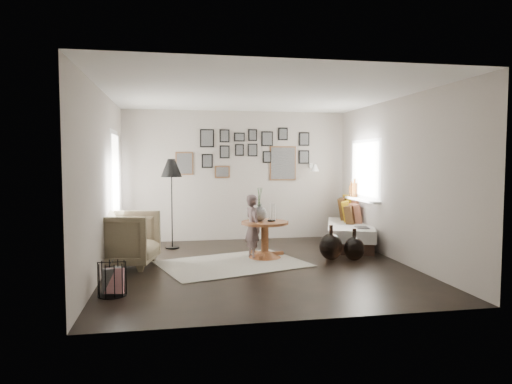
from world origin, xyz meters
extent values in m
plane|color=black|center=(0.00, 0.00, 0.00)|extent=(4.80, 4.80, 0.00)
plane|color=#A3998F|center=(0.00, 2.40, 1.30)|extent=(4.50, 0.00, 4.50)
plane|color=#A3998F|center=(0.00, -2.40, 1.30)|extent=(4.50, 0.00, 4.50)
plane|color=#A3998F|center=(-2.25, 0.00, 1.30)|extent=(0.00, 4.80, 4.80)
plane|color=#A3998F|center=(2.25, 0.00, 1.30)|extent=(0.00, 4.80, 4.80)
plane|color=white|center=(0.00, 0.00, 2.60)|extent=(4.80, 4.80, 0.00)
plane|color=white|center=(-2.23, 1.20, 1.05)|extent=(0.00, 2.14, 2.14)
plane|color=white|center=(-2.23, 1.20, 1.05)|extent=(0.00, 1.88, 1.88)
plane|color=white|center=(-2.23, 1.20, 1.05)|extent=(0.00, 1.93, 1.93)
plane|color=white|center=(2.23, 1.20, 1.45)|extent=(0.00, 1.30, 1.30)
plane|color=white|center=(2.23, 1.20, 1.45)|extent=(0.00, 1.14, 1.14)
cube|color=white|center=(2.17, 1.20, 0.88)|extent=(0.15, 1.32, 0.04)
cylinder|color=#8C4C14|center=(2.17, 1.55, 1.04)|extent=(0.10, 0.10, 0.28)
cylinder|color=#8C4C14|center=(2.17, 1.72, 1.01)|extent=(0.08, 0.08, 0.22)
cube|color=brown|center=(-1.05, 2.38, 1.55)|extent=(0.35, 0.03, 0.45)
cube|color=black|center=(-1.05, 2.37, 1.55)|extent=(0.30, 0.01, 0.40)
cube|color=black|center=(-0.60, 2.38, 2.05)|extent=(0.28, 0.03, 0.36)
cube|color=black|center=(-0.60, 2.37, 2.05)|extent=(0.23, 0.01, 0.31)
cube|color=black|center=(-0.60, 2.38, 1.60)|extent=(0.22, 0.03, 0.28)
cube|color=black|center=(-0.60, 2.37, 1.60)|extent=(0.17, 0.01, 0.23)
cube|color=black|center=(-0.25, 2.38, 2.10)|extent=(0.20, 0.03, 0.26)
cube|color=black|center=(-0.25, 2.37, 2.10)|extent=(0.15, 0.01, 0.21)
cube|color=black|center=(-0.25, 2.38, 1.78)|extent=(0.20, 0.03, 0.26)
cube|color=black|center=(-0.25, 2.37, 1.78)|extent=(0.15, 0.01, 0.21)
cube|color=black|center=(0.05, 2.38, 2.08)|extent=(0.22, 0.03, 0.18)
cube|color=black|center=(0.05, 2.37, 2.08)|extent=(0.17, 0.01, 0.13)
cube|color=black|center=(0.05, 2.38, 1.82)|extent=(0.18, 0.03, 0.24)
cube|color=black|center=(0.05, 2.37, 1.82)|extent=(0.13, 0.01, 0.19)
cube|color=black|center=(0.32, 2.38, 2.12)|extent=(0.18, 0.03, 0.24)
cube|color=black|center=(0.32, 2.37, 2.12)|extent=(0.13, 0.01, 0.19)
cube|color=black|center=(0.32, 2.38, 1.82)|extent=(0.20, 0.03, 0.26)
cube|color=black|center=(0.32, 2.37, 1.82)|extent=(0.15, 0.01, 0.21)
cube|color=black|center=(0.62, 2.38, 2.05)|extent=(0.24, 0.03, 0.30)
cube|color=black|center=(0.62, 2.37, 2.05)|extent=(0.19, 0.01, 0.25)
cube|color=black|center=(0.62, 2.38, 1.68)|extent=(0.18, 0.03, 0.24)
cube|color=black|center=(0.62, 2.37, 1.68)|extent=(0.13, 0.01, 0.19)
cube|color=brown|center=(0.95, 2.38, 1.55)|extent=(0.55, 0.03, 0.70)
cube|color=black|center=(0.95, 2.37, 1.55)|extent=(0.50, 0.01, 0.65)
cube|color=black|center=(0.95, 2.38, 2.15)|extent=(0.20, 0.03, 0.26)
cube|color=black|center=(0.95, 2.37, 2.15)|extent=(0.15, 0.01, 0.21)
cube|color=black|center=(1.40, 2.38, 2.05)|extent=(0.22, 0.03, 0.28)
cube|color=black|center=(1.40, 2.37, 2.05)|extent=(0.17, 0.01, 0.23)
cube|color=black|center=(1.40, 2.38, 1.68)|extent=(0.22, 0.03, 0.28)
cube|color=black|center=(1.40, 2.37, 1.68)|extent=(0.17, 0.01, 0.23)
cube|color=brown|center=(-0.30, 2.38, 1.38)|extent=(0.30, 0.03, 0.24)
cube|color=black|center=(-0.30, 2.37, 1.38)|extent=(0.25, 0.01, 0.19)
cube|color=white|center=(1.55, 2.37, 1.50)|extent=(0.06, 0.04, 0.10)
cylinder|color=white|center=(1.55, 2.25, 1.52)|extent=(0.02, 0.24, 0.02)
cone|color=white|center=(1.55, 2.12, 1.46)|extent=(0.18, 0.18, 0.14)
cube|color=white|center=(-0.38, 0.19, 0.01)|extent=(2.50, 2.09, 0.01)
cone|color=brown|center=(0.21, 0.54, 0.06)|extent=(0.58, 0.58, 0.11)
cylinder|color=brown|center=(0.21, 0.54, 0.31)|extent=(0.12, 0.12, 0.44)
cylinder|color=brown|center=(0.21, 0.54, 0.59)|extent=(0.78, 0.78, 0.04)
ellipsoid|color=black|center=(0.13, 0.56, 0.73)|extent=(0.22, 0.22, 0.24)
cylinder|color=black|center=(0.13, 0.56, 0.88)|extent=(0.07, 0.07, 0.04)
cylinder|color=black|center=(0.32, 0.54, 0.62)|extent=(0.13, 0.13, 0.02)
cube|color=black|center=(2.00, 1.31, 0.10)|extent=(1.31, 1.93, 0.21)
cube|color=beige|center=(2.00, 1.31, 0.31)|extent=(1.38, 2.01, 0.23)
cube|color=#A27409|center=(2.02, 2.05, 0.66)|extent=(0.32, 0.56, 0.52)
cube|color=#3E2613|center=(1.89, 1.95, 0.63)|extent=(0.39, 0.51, 0.47)
cube|color=maroon|center=(2.13, 1.80, 0.62)|extent=(0.22, 0.46, 0.45)
cube|color=#A27409|center=(1.94, 1.67, 0.61)|extent=(0.36, 0.48, 0.43)
cube|color=maroon|center=(2.09, 1.50, 0.59)|extent=(0.25, 0.42, 0.39)
cube|color=#3E2613|center=(2.00, 1.36, 0.58)|extent=(0.37, 0.42, 0.37)
cube|color=black|center=(2.00, 0.76, 0.43)|extent=(0.25, 0.31, 0.02)
imported|color=#70654B|center=(-2.00, 0.35, 0.42)|extent=(1.08, 1.06, 0.84)
cube|color=beige|center=(-2.00, 0.40, 0.48)|extent=(0.46, 0.47, 0.17)
cylinder|color=black|center=(-1.30, 1.66, 0.01)|extent=(0.25, 0.25, 0.03)
cylinder|color=black|center=(-1.30, 1.66, 0.73)|extent=(0.02, 0.02, 1.46)
cone|color=black|center=(-1.30, 1.66, 1.47)|extent=(0.38, 0.38, 0.33)
cube|color=black|center=(-2.00, -1.18, 0.18)|extent=(0.24, 0.16, 0.31)
cube|color=beige|center=(-1.97, -1.20, 0.18)|extent=(0.23, 0.12, 0.31)
ellipsoid|color=black|center=(1.24, 0.23, 0.22)|extent=(0.38, 0.38, 0.43)
cylinder|color=black|center=(1.24, 0.23, 0.50)|extent=(0.06, 0.06, 0.13)
ellipsoid|color=black|center=(1.59, 0.11, 0.19)|extent=(0.33, 0.33, 0.38)
cylinder|color=black|center=(1.59, 0.11, 0.45)|extent=(0.06, 0.06, 0.13)
imported|color=#544343|center=(0.01, 0.56, 0.53)|extent=(0.33, 0.43, 1.05)
camera|label=1|loc=(-1.26, -6.75, 1.62)|focal=32.00mm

